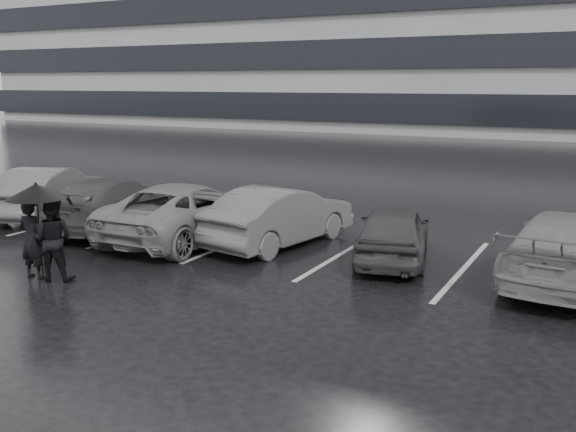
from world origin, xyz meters
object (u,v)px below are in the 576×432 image
(car_west_b, at_px, (187,211))
(car_east, at_px, (569,248))
(car_west_c, at_px, (114,203))
(pedestrian_left, at_px, (32,239))
(car_west_a, at_px, (280,216))
(pedestrian_right, at_px, (53,239))
(car_west_d, at_px, (49,191))
(car_main, at_px, (393,233))

(car_west_b, relative_size, car_east, 1.05)
(car_west_c, height_order, pedestrian_left, pedestrian_left)
(car_east, xyz_separation_m, pedestrian_left, (-9.63, -4.73, 0.10))
(car_west_a, relative_size, car_east, 0.89)
(car_west_b, distance_m, car_east, 8.89)
(car_west_a, height_order, pedestrian_left, pedestrian_left)
(car_west_a, distance_m, car_west_c, 4.91)
(car_west_a, height_order, car_west_b, car_west_b)
(pedestrian_right, bearing_deg, car_west_d, -64.03)
(car_west_c, xyz_separation_m, pedestrian_left, (1.77, -4.25, 0.11))
(car_west_d, distance_m, pedestrian_left, 6.46)
(car_east, bearing_deg, car_main, 6.31)
(car_main, height_order, car_west_d, car_west_d)
(pedestrian_left, relative_size, pedestrian_right, 0.96)
(car_main, xyz_separation_m, pedestrian_left, (-6.02, -4.66, 0.17))
(car_main, relative_size, car_west_a, 0.86)
(pedestrian_right, bearing_deg, car_east, -175.60)
(car_west_c, bearing_deg, car_west_d, -15.99)
(car_west_c, distance_m, car_west_d, 2.82)
(pedestrian_left, height_order, pedestrian_right, pedestrian_right)
(car_west_d, bearing_deg, car_west_c, 153.80)
(car_east, bearing_deg, car_west_a, 5.01)
(car_main, height_order, car_west_c, car_west_c)
(car_west_d, height_order, pedestrian_right, pedestrian_right)
(pedestrian_left, xyz_separation_m, pedestrian_right, (0.47, 0.10, 0.03))
(car_west_a, bearing_deg, car_main, -172.38)
(pedestrian_left, bearing_deg, car_west_d, -49.72)
(car_main, bearing_deg, car_west_b, -8.77)
(car_west_b, height_order, car_west_d, car_west_d)
(car_west_b, distance_m, pedestrian_right, 4.07)
(car_west_b, bearing_deg, car_west_c, -3.84)
(car_east, bearing_deg, car_west_b, 8.95)
(car_east, height_order, pedestrian_right, pedestrian_right)
(car_main, height_order, pedestrian_right, pedestrian_right)
(car_west_b, bearing_deg, car_west_d, -6.18)
(car_west_b, height_order, car_east, car_west_b)
(car_west_a, xyz_separation_m, car_west_b, (-2.36, -0.60, 0.00))
(car_west_d, relative_size, pedestrian_left, 2.77)
(car_main, relative_size, car_east, 0.76)
(pedestrian_left, bearing_deg, car_main, -146.91)
(pedestrian_right, bearing_deg, car_west_c, -84.07)
(car_main, xyz_separation_m, pedestrian_right, (-5.55, -4.56, 0.21))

